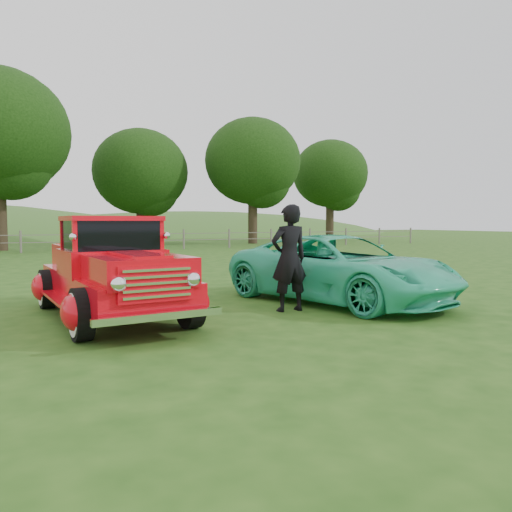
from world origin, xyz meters
name	(u,v)px	position (x,y,z in m)	size (l,w,h in m)	color
ground	(235,326)	(0.00, 0.00, 0.00)	(140.00, 140.00, 0.00)	#224913
distant_hills	(10,273)	(-4.08, 59.46, -4.55)	(116.00, 60.00, 18.00)	#3C6525
fence_line	(80,241)	(0.00, 22.00, 0.60)	(48.00, 0.12, 1.20)	#6A6259
tree_near_east	(141,172)	(5.00, 29.00, 5.25)	(6.80, 6.80, 8.33)	black
tree_mid_east	(253,162)	(13.00, 27.00, 6.17)	(7.20, 7.20, 9.44)	black
tree_far_east	(330,174)	(22.00, 30.00, 5.86)	(6.60, 6.60, 8.86)	black
red_pickup	(111,273)	(-1.66, 1.61, 0.80)	(2.58, 5.13, 1.78)	black
teal_sedan	(340,269)	(2.93, 1.27, 0.70)	(2.34, 5.06, 1.41)	#33CD9E
man	(289,258)	(1.46, 0.83, 1.00)	(0.73, 0.48, 2.01)	black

